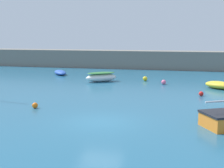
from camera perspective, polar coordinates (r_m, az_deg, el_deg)
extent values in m
cube|color=#235B7A|center=(18.43, -2.11, -7.30)|extent=(120.00, 120.00, 0.20)
cube|color=slate|center=(47.17, 7.60, 4.41)|extent=(66.91, 3.41, 2.68)
ellipsoid|color=yellow|center=(31.19, 19.06, -0.18)|extent=(3.19, 2.83, 0.71)
ellipsoid|color=#2D56B7|center=(40.42, -9.46, 2.11)|extent=(2.98, 3.50, 0.58)
ellipsoid|color=white|center=(33.96, -1.99, 1.19)|extent=(3.63, 3.18, 0.89)
ellipsoid|color=#337238|center=(33.90, -1.99, 2.01)|extent=(3.26, 2.86, 0.24)
sphere|color=orange|center=(22.39, -13.91, -3.82)|extent=(0.40, 0.40, 0.40)
sphere|color=yellow|center=(34.71, 6.07, 0.99)|extent=(0.50, 0.50, 0.50)
sphere|color=#EA668C|center=(32.48, 9.43, 0.34)|extent=(0.48, 0.48, 0.48)
sphere|color=red|center=(27.06, 15.99, -1.71)|extent=(0.40, 0.40, 0.40)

